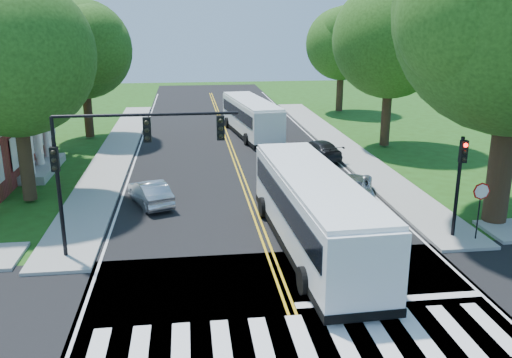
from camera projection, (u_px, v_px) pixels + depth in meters
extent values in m
plane|color=#204411|center=(299.00, 333.00, 16.60)|extent=(140.00, 140.00, 0.00)
cube|color=black|center=(240.00, 174.00, 33.72)|extent=(14.00, 96.00, 0.01)
cube|color=black|center=(299.00, 333.00, 16.60)|extent=(60.00, 12.00, 0.01)
cube|color=gold|center=(235.00, 158.00, 37.52)|extent=(0.36, 70.00, 0.01)
cube|color=silver|center=(135.00, 161.00, 36.69)|extent=(0.12, 70.00, 0.01)
cube|color=silver|center=(330.00, 155.00, 38.36)|extent=(0.12, 70.00, 0.01)
cube|color=silver|center=(303.00, 341.00, 16.12)|extent=(12.60, 3.00, 0.01)
cube|color=silver|center=(390.00, 299.00, 18.54)|extent=(6.60, 0.40, 0.01)
cube|color=gray|center=(117.00, 151.00, 39.34)|extent=(2.60, 40.00, 0.15)
cube|color=gray|center=(339.00, 144.00, 41.38)|extent=(2.60, 40.00, 0.15)
cylinder|color=black|center=(502.00, 158.00, 24.67)|extent=(1.10, 1.10, 6.00)
cylinder|color=black|center=(25.00, 155.00, 27.78)|extent=(0.70, 0.70, 4.80)
sphere|color=#357121|center=(13.00, 55.00, 26.37)|extent=(8.00, 8.00, 8.00)
cylinder|color=black|center=(88.00, 109.00, 43.12)|extent=(0.70, 0.70, 4.40)
sphere|color=#357121|center=(82.00, 49.00, 41.80)|extent=(7.60, 7.60, 7.60)
cylinder|color=black|center=(386.00, 112.00, 40.09)|extent=(0.70, 0.70, 5.00)
sphere|color=#357121|center=(391.00, 39.00, 38.61)|extent=(8.40, 8.40, 8.40)
cylinder|color=black|center=(340.00, 89.00, 55.52)|extent=(0.70, 0.70, 4.40)
sphere|color=#357121|center=(342.00, 44.00, 54.23)|extent=(7.20, 7.20, 7.20)
cube|color=silver|center=(33.00, 102.00, 32.86)|extent=(1.40, 6.00, 0.45)
cube|color=gray|center=(41.00, 168.00, 34.03)|extent=(1.80, 6.00, 0.50)
cylinder|color=silver|center=(28.00, 147.00, 31.42)|extent=(0.50, 0.50, 4.20)
cylinder|color=silver|center=(38.00, 139.00, 33.51)|extent=(0.50, 0.50, 4.20)
cylinder|color=silver|center=(46.00, 132.00, 35.60)|extent=(0.50, 0.50, 4.20)
cylinder|color=black|center=(60.00, 201.00, 21.08)|extent=(0.16, 0.16, 4.60)
cube|color=black|center=(55.00, 159.00, 20.46)|extent=(0.30, 0.22, 0.95)
sphere|color=black|center=(53.00, 152.00, 20.24)|extent=(0.18, 0.18, 0.18)
cylinder|color=black|center=(147.00, 115.00, 20.58)|extent=(7.00, 0.12, 0.12)
cube|color=black|center=(147.00, 130.00, 20.59)|extent=(0.30, 0.22, 0.95)
cube|color=black|center=(221.00, 128.00, 20.93)|extent=(0.30, 0.22, 0.95)
cylinder|color=black|center=(458.00, 187.00, 23.12)|extent=(0.16, 0.16, 4.40)
cube|color=black|center=(463.00, 152.00, 22.53)|extent=(0.30, 0.22, 0.95)
sphere|color=#FF0A05|center=(466.00, 145.00, 22.31)|extent=(0.18, 0.18, 0.18)
cylinder|color=black|center=(478.00, 214.00, 23.06)|extent=(0.06, 0.06, 2.20)
cylinder|color=#A50A07|center=(482.00, 191.00, 22.73)|extent=(0.76, 0.04, 0.76)
cube|color=white|center=(313.00, 212.00, 22.25)|extent=(3.16, 12.32, 2.85)
cube|color=black|center=(314.00, 200.00, 22.11)|extent=(3.19, 11.47, 0.98)
cube|color=black|center=(281.00, 166.00, 27.97)|extent=(2.54, 0.21, 1.66)
cube|color=orange|center=(282.00, 148.00, 27.71)|extent=(1.76, 0.18, 0.33)
cube|color=black|center=(313.00, 241.00, 22.61)|extent=(3.21, 12.42, 0.31)
cube|color=white|center=(315.00, 178.00, 21.83)|extent=(3.09, 11.95, 0.23)
cylinder|color=black|center=(317.00, 204.00, 26.60)|extent=(0.37, 1.01, 0.99)
cylinder|color=black|center=(263.00, 207.00, 26.16)|extent=(0.37, 1.01, 0.99)
cylinder|color=black|center=(377.00, 275.00, 19.26)|extent=(0.37, 1.01, 0.99)
cylinder|color=black|center=(304.00, 280.00, 18.82)|extent=(0.37, 1.01, 0.99)
cube|color=white|center=(251.00, 118.00, 44.49)|extent=(3.86, 11.46, 2.62)
cube|color=black|center=(251.00, 112.00, 44.35)|extent=(3.83, 10.69, 0.91)
cube|color=black|center=(236.00, 104.00, 49.65)|extent=(2.33, 0.40, 1.52)
cube|color=orange|center=(236.00, 94.00, 49.41)|extent=(1.62, 0.31, 0.30)
cube|color=black|center=(251.00, 131.00, 44.81)|extent=(3.92, 11.57, 0.29)
cube|color=white|center=(251.00, 101.00, 44.10)|extent=(3.77, 11.12, 0.21)
cylinder|color=black|center=(254.00, 121.00, 48.52)|extent=(0.42, 0.95, 0.91)
cylinder|color=black|center=(227.00, 123.00, 47.92)|extent=(0.42, 0.95, 0.91)
cylinder|color=black|center=(278.00, 137.00, 41.90)|extent=(0.42, 0.95, 0.91)
cylinder|color=black|center=(247.00, 139.00, 41.29)|extent=(0.42, 0.95, 0.91)
imported|color=#A9ABB0|center=(150.00, 193.00, 27.87)|extent=(2.66, 4.16, 1.29)
imported|color=#A4A7AB|center=(351.00, 186.00, 28.86)|extent=(3.58, 5.36, 1.37)
imported|color=black|center=(319.00, 150.00, 37.14)|extent=(2.78, 4.76, 1.30)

